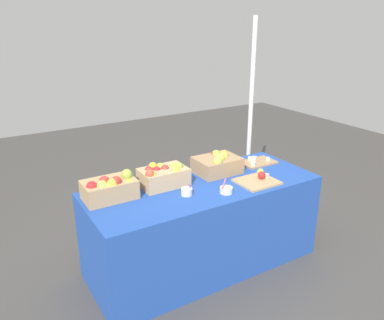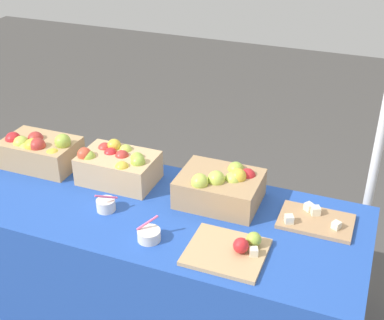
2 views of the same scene
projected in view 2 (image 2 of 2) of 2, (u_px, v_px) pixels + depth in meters
name	position (u px, v px, depth m)	size (l,w,h in m)	color
table	(160.00, 270.00, 2.59)	(1.90, 0.76, 0.74)	#234CAD
apple_crate_left	(39.00, 151.00, 2.71)	(0.38, 0.25, 0.20)	tan
apple_crate_middle	(118.00, 166.00, 2.58)	(0.37, 0.24, 0.19)	tan
apple_crate_right	(221.00, 186.00, 2.42)	(0.37, 0.29, 0.19)	tan
cutting_board_front	(232.00, 250.00, 2.12)	(0.32, 0.28, 0.08)	tan
cutting_board_back	(315.00, 220.00, 2.30)	(0.32, 0.21, 0.06)	tan
sample_bowl_near	(106.00, 205.00, 2.38)	(0.09, 0.10, 0.11)	silver
sample_bowl_mid	(149.00, 235.00, 2.19)	(0.10, 0.10, 0.10)	silver
tent_pole	(380.00, 139.00, 2.42)	(0.04, 0.04, 2.03)	white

